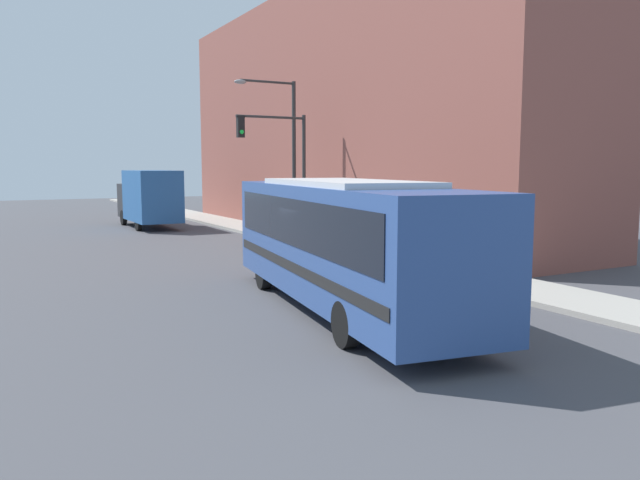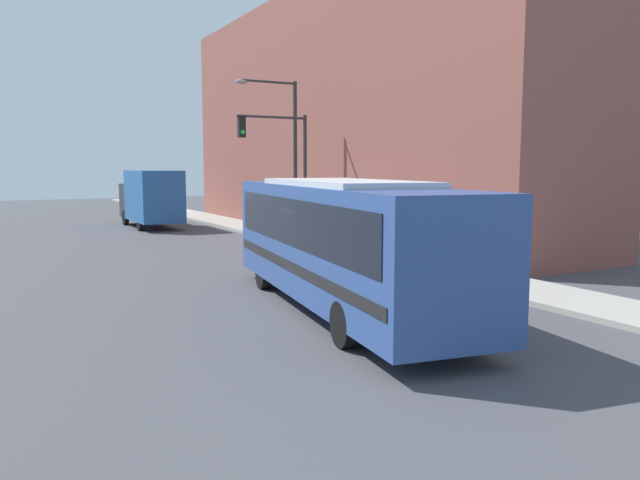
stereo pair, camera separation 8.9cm
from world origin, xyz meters
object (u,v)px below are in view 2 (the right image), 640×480
city_bus (343,236)px  fire_hydrant (429,260)px  traffic_light_pole (283,156)px  delivery_truck (151,197)px  street_lamp (287,145)px  parking_meter (357,233)px

city_bus → fire_hydrant: size_ratio=15.40×
fire_hydrant → traffic_light_pole: (-0.93, 9.07, 3.49)m
delivery_truck → street_lamp: bearing=-69.3°
fire_hydrant → parking_meter: (0.00, 4.39, 0.49)m
delivery_truck → fire_hydrant: size_ratio=9.53×
parking_meter → street_lamp: bearing=91.6°
delivery_truck → parking_meter: (4.03, -16.13, -0.79)m
fire_hydrant → parking_meter: size_ratio=0.58×
city_bus → delivery_truck: size_ratio=1.62×
delivery_truck → street_lamp: (3.87, -10.26, 2.71)m
city_bus → traffic_light_pole: size_ratio=1.94×
fire_hydrant → street_lamp: bearing=90.9°
delivery_truck → traffic_light_pole: size_ratio=1.20×
city_bus → delivery_truck: (0.96, 23.49, -0.06)m
delivery_truck → traffic_light_pole: 12.07m
delivery_truck → parking_meter: 16.64m
traffic_light_pole → parking_meter: 5.63m
delivery_truck → parking_meter: size_ratio=5.50×
city_bus → parking_meter: city_bus is taller
city_bus → fire_hydrant: 5.96m
fire_hydrant → parking_meter: parking_meter is taller
city_bus → street_lamp: 14.34m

